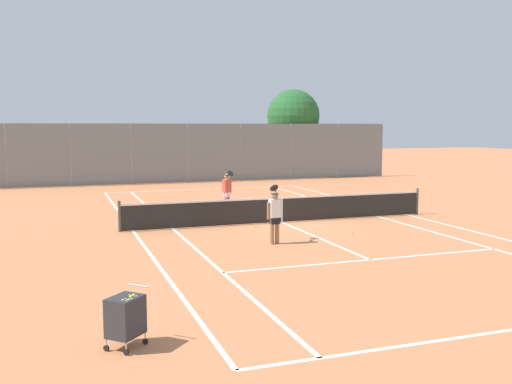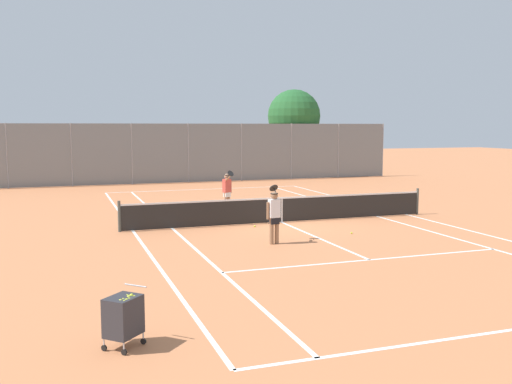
% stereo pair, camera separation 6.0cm
% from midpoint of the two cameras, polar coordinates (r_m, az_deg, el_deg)
% --- Properties ---
extents(ground_plane, '(120.00, 120.00, 0.00)m').
position_cam_midpoint_polar(ground_plane, '(21.42, 2.52, -3.04)').
color(ground_plane, '#CC7A4C').
extents(court_line_markings, '(11.10, 23.90, 0.01)m').
position_cam_midpoint_polar(court_line_markings, '(21.42, 2.52, -3.04)').
color(court_line_markings, white).
rests_on(court_line_markings, ground).
extents(tennis_net, '(12.00, 0.10, 1.07)m').
position_cam_midpoint_polar(tennis_net, '(21.34, 2.53, -1.70)').
color(tennis_net, '#474C47').
rests_on(tennis_net, ground).
extents(ball_cart, '(0.77, 0.77, 0.96)m').
position_cam_midpoint_polar(ball_cart, '(9.67, -13.10, -11.99)').
color(ball_cart, '#2D2D33').
rests_on(ball_cart, ground).
extents(player_near_side, '(0.60, 0.79, 1.77)m').
position_cam_midpoint_polar(player_near_side, '(17.38, 1.76, -2.21)').
color(player_near_side, '#936B4C').
rests_on(player_near_side, ground).
extents(player_far_left, '(0.43, 0.90, 1.77)m').
position_cam_midpoint_polar(player_far_left, '(23.99, -2.99, 0.23)').
color(player_far_left, tan).
rests_on(player_far_left, ground).
extents(loose_tennis_ball_0, '(0.07, 0.07, 0.07)m').
position_cam_midpoint_polar(loose_tennis_ball_0, '(19.37, 9.47, -4.06)').
color(loose_tennis_ball_0, '#D1DB33').
rests_on(loose_tennis_ball_0, ground).
extents(loose_tennis_ball_1, '(0.07, 0.07, 0.07)m').
position_cam_midpoint_polar(loose_tennis_ball_1, '(23.73, -6.18, -2.05)').
color(loose_tennis_ball_1, '#D1DB33').
rests_on(loose_tennis_ball_1, ground).
extents(loose_tennis_ball_2, '(0.07, 0.07, 0.07)m').
position_cam_midpoint_polar(loose_tennis_ball_2, '(20.37, -0.19, -3.44)').
color(loose_tennis_ball_2, '#D1DB33').
rests_on(loose_tennis_ball_2, ground).
extents(back_fence, '(28.47, 0.08, 3.77)m').
position_cam_midpoint_polar(back_fence, '(36.62, -6.88, 3.89)').
color(back_fence, gray).
rests_on(back_fence, ground).
extents(tree_behind_left, '(3.74, 3.74, 6.18)m').
position_cam_midpoint_polar(tree_behind_left, '(40.90, 3.72, 7.45)').
color(tree_behind_left, brown).
rests_on(tree_behind_left, ground).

